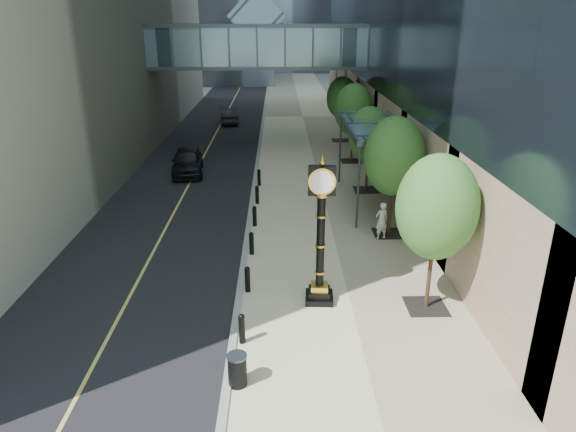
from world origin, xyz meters
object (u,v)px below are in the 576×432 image
object	(u,v)px
street_clock	(320,243)
car_near	(187,161)
pedestrian	(382,221)
trash_bin	(237,371)
car_far	(229,115)

from	to	relation	value
street_clock	car_near	xyz separation A→B (m)	(-7.31, 16.34, -1.48)
street_clock	pedestrian	world-z (taller)	street_clock
trash_bin	car_far	bearing A→B (deg)	95.32
street_clock	car_near	distance (m)	17.97
pedestrian	car_far	xyz separation A→B (m)	(-9.33, 27.96, -0.19)
street_clock	pedestrian	xyz separation A→B (m)	(3.22, 5.40, -1.37)
trash_bin	street_clock	bearing A→B (deg)	59.87
street_clock	car_near	size ratio (longest dim) A/B	1.09
street_clock	trash_bin	world-z (taller)	street_clock
trash_bin	car_far	size ratio (longest dim) A/B	0.20
trash_bin	car_near	xyz separation A→B (m)	(-4.73, 20.80, 0.32)
car_near	car_far	bearing A→B (deg)	78.69
street_clock	trash_bin	distance (m)	5.46
trash_bin	car_near	world-z (taller)	car_near
pedestrian	car_near	world-z (taller)	pedestrian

